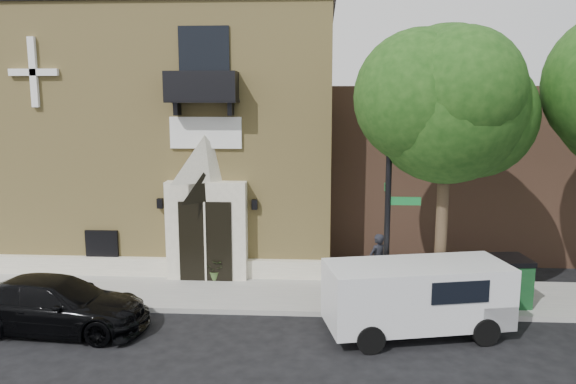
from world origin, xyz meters
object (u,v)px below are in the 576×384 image
at_px(fire_hydrant, 456,298).
at_px(pedestrian_near, 377,261).
at_px(cargo_van, 423,295).
at_px(dumpster, 490,280).
at_px(street_sign, 388,204).
at_px(black_sedan, 56,305).

relative_size(fire_hydrant, pedestrian_near, 0.45).
distance_m(cargo_van, fire_hydrant, 1.76).
height_order(dumpster, pedestrian_near, pedestrian_near).
height_order(street_sign, dumpster, street_sign).
bearing_deg(black_sedan, street_sign, -76.72).
bearing_deg(pedestrian_near, street_sign, 50.81).
distance_m(dumpster, pedestrian_near, 3.31).
relative_size(cargo_van, dumpster, 2.21).
bearing_deg(fire_hydrant, street_sign, -178.74).
distance_m(street_sign, pedestrian_near, 2.84).
bearing_deg(street_sign, fire_hydrant, 2.02).
distance_m(cargo_van, dumpster, 2.95).
bearing_deg(dumpster, cargo_van, -145.90).
bearing_deg(dumpster, street_sign, -173.17).
height_order(fire_hydrant, pedestrian_near, pedestrian_near).
bearing_deg(fire_hydrant, pedestrian_near, 138.19).
bearing_deg(street_sign, dumpster, 13.83).
bearing_deg(street_sign, pedestrian_near, 92.82).
distance_m(black_sedan, pedestrian_near, 9.24).
bearing_deg(cargo_van, street_sign, 111.32).
bearing_deg(dumpster, black_sedan, -175.40).
xyz_separation_m(black_sedan, cargo_van, (9.46, 0.33, 0.34)).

